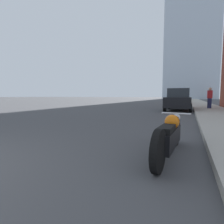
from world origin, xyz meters
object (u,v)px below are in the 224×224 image
object	(u,v)px
parked_car_black	(179,100)
motorcycle	(170,135)
parked_car_yellow	(184,97)
pedestrian	(210,98)
parked_car_red	(183,98)

from	to	relation	value
parked_car_black	motorcycle	bearing A→B (deg)	-87.75
motorcycle	parked_car_black	distance (m)	11.04
parked_car_yellow	pedestrian	distance (m)	22.94
parked_car_red	motorcycle	bearing A→B (deg)	-88.41
parked_car_black	parked_car_red	bearing A→B (deg)	90.29
motorcycle	parked_car_black	world-z (taller)	parked_car_black
motorcycle	pedestrian	distance (m)	12.65
parked_car_yellow	pedestrian	world-z (taller)	pedestrian
parked_car_black	pedestrian	distance (m)	2.70
parked_car_red	pedestrian	size ratio (longest dim) A/B	2.51
motorcycle	parked_car_yellow	xyz separation A→B (m)	(-0.59, 35.31, 0.45)
parked_car_black	pedestrian	xyz separation A→B (m)	(2.25, 1.48, 0.16)
parked_car_yellow	motorcycle	bearing A→B (deg)	-88.85
parked_car_red	pedestrian	xyz separation A→B (m)	(2.29, -10.63, 0.18)
parked_car_yellow	pedestrian	xyz separation A→B (m)	(2.42, -22.81, 0.16)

